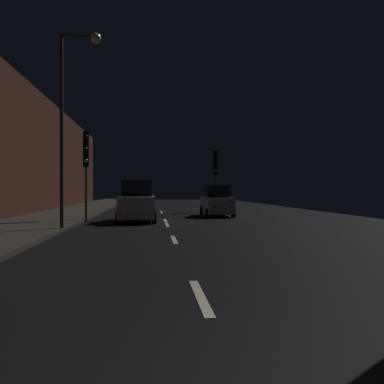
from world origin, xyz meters
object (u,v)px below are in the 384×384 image
at_px(traffic_light_far_left, 86,156).
at_px(car_parked_right_far, 217,202).
at_px(streetlamp_overhead, 72,102).
at_px(car_approaching_headlights, 137,203).
at_px(traffic_light_far_right, 215,168).

relative_size(traffic_light_far_left, car_parked_right_far, 1.22).
height_order(streetlamp_overhead, car_parked_right_far, streetlamp_overhead).
distance_m(traffic_light_far_left, car_approaching_headlights, 3.72).
bearing_deg(streetlamp_overhead, traffic_light_far_left, 92.48).
height_order(car_approaching_headlights, car_parked_right_far, car_approaching_headlights).
xyz_separation_m(traffic_light_far_left, car_parked_right_far, (7.78, 3.81, -2.62)).
bearing_deg(car_approaching_headlights, traffic_light_far_left, -88.46).
bearing_deg(traffic_light_far_right, car_parked_right_far, -2.07).
bearing_deg(traffic_light_far_left, traffic_light_far_right, 128.83).
bearing_deg(traffic_light_far_right, car_approaching_headlights, -26.16).
bearing_deg(car_approaching_headlights, car_parked_right_far, 126.52).
relative_size(traffic_light_far_right, streetlamp_overhead, 0.58).
xyz_separation_m(streetlamp_overhead, car_approaching_headlights, (2.52, 5.00, -4.36)).
relative_size(streetlamp_overhead, car_parked_right_far, 2.07).
relative_size(traffic_light_far_left, streetlamp_overhead, 0.59).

